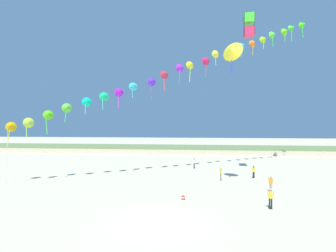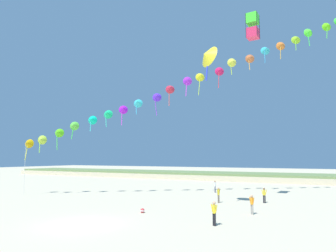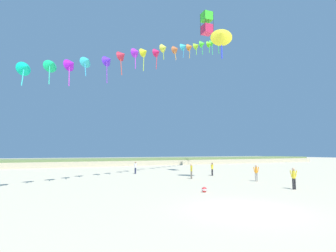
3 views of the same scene
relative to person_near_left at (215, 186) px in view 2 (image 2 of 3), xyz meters
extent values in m
plane|color=beige|center=(-1.97, -21.84, -0.88)|extent=(240.00, 240.00, 0.00)
cube|color=beige|center=(-1.97, 24.05, -0.39)|extent=(120.00, 12.44, 0.97)
cube|color=#6B844C|center=(-1.97, 24.05, 0.23)|extent=(120.00, 10.58, 0.55)
cylinder|color=#282D4C|center=(-0.03, 0.06, -0.49)|extent=(0.11, 0.11, 0.76)
cylinder|color=#282D4C|center=(0.03, -0.06, -0.49)|extent=(0.11, 0.11, 0.76)
cylinder|color=white|center=(0.00, 0.00, 0.16)|extent=(0.20, 0.20, 0.54)
cylinder|color=white|center=(-0.07, 0.16, 0.20)|extent=(0.14, 0.20, 0.51)
cylinder|color=white|center=(0.07, -0.16, 0.20)|extent=(0.14, 0.20, 0.51)
sphere|color=#9E7051|center=(0.00, 0.00, 0.54)|extent=(0.21, 0.21, 0.21)
cylinder|color=gray|center=(7.38, -13.01, -0.49)|extent=(0.11, 0.11, 0.77)
cylinder|color=gray|center=(7.49, -13.09, -0.49)|extent=(0.11, 0.11, 0.77)
cylinder|color=orange|center=(7.43, -13.05, 0.17)|extent=(0.20, 0.20, 0.55)
cylinder|color=orange|center=(7.29, -12.95, 0.21)|extent=(0.19, 0.17, 0.52)
cylinder|color=orange|center=(7.58, -13.15, 0.21)|extent=(0.19, 0.17, 0.52)
sphere|color=tan|center=(7.43, -13.05, 0.56)|extent=(0.21, 0.21, 0.21)
cylinder|color=#726656|center=(3.19, -8.30, -0.49)|extent=(0.11, 0.11, 0.77)
cylinder|color=#726656|center=(3.16, -8.43, -0.49)|extent=(0.11, 0.11, 0.77)
cylinder|color=yellow|center=(3.18, -8.37, 0.17)|extent=(0.20, 0.20, 0.55)
cylinder|color=yellow|center=(3.21, -8.19, 0.21)|extent=(0.11, 0.19, 0.52)
cylinder|color=yellow|center=(3.14, -8.54, 0.21)|extent=(0.11, 0.19, 0.52)
sphere|color=tan|center=(3.18, -8.37, 0.55)|extent=(0.21, 0.21, 0.21)
cylinder|color=black|center=(7.16, -6.35, -0.50)|extent=(0.11, 0.11, 0.75)
cylinder|color=black|center=(7.28, -6.30, -0.50)|extent=(0.11, 0.11, 0.75)
cylinder|color=yellow|center=(7.22, -6.33, 0.14)|extent=(0.20, 0.20, 0.53)
cylinder|color=yellow|center=(7.06, -6.39, 0.18)|extent=(0.19, 0.13, 0.51)
cylinder|color=yellow|center=(7.38, -6.27, 0.18)|extent=(0.19, 0.13, 0.51)
sphere|color=brown|center=(7.22, -6.33, 0.51)|extent=(0.20, 0.20, 0.20)
cylinder|color=black|center=(6.13, -18.22, -0.48)|extent=(0.12, 0.12, 0.80)
cylinder|color=black|center=(6.00, -18.17, -0.48)|extent=(0.12, 0.12, 0.80)
cylinder|color=yellow|center=(6.06, -18.20, 0.20)|extent=(0.21, 0.21, 0.57)
cylinder|color=yellow|center=(6.23, -18.27, 0.25)|extent=(0.20, 0.15, 0.54)
cylinder|color=yellow|center=(5.90, -18.13, 0.25)|extent=(0.20, 0.15, 0.54)
sphere|color=tan|center=(6.06, -18.20, 0.60)|extent=(0.22, 0.22, 0.22)
cone|color=#C99D0A|center=(-19.13, -13.22, 5.35)|extent=(1.34, 1.21, 1.19)
cylinder|color=yellow|center=(-19.27, -13.29, 4.20)|extent=(0.26, 0.21, 1.85)
cone|color=#A7D036|center=(-17.42, -12.74, 5.73)|extent=(1.30, 1.14, 1.11)
cylinder|color=#8EE539|center=(-17.56, -12.81, 4.84)|extent=(0.22, 0.24, 1.35)
cone|color=#55CB19|center=(-15.93, -11.48, 6.66)|extent=(1.37, 1.26, 1.19)
cylinder|color=#4AE539|center=(-16.06, -11.55, 5.47)|extent=(0.29, 0.13, 1.94)
cone|color=#5AC839|center=(-13.97, -10.95, 7.49)|extent=(1.39, 1.31, 1.20)
cylinder|color=#39E53B|center=(-14.11, -11.02, 6.54)|extent=(0.24, 0.19, 1.46)
cone|color=#0AD3A3|center=(-12.17, -9.83, 8.21)|extent=(1.34, 1.19, 1.16)
cylinder|color=#39E5E5|center=(-12.30, -9.89, 7.39)|extent=(0.17, 0.10, 1.21)
cone|color=#16D077|center=(-10.36, -9.14, 8.92)|extent=(1.34, 1.22, 1.21)
cylinder|color=#39E5BC|center=(-10.49, -9.21, 7.99)|extent=(0.09, 0.20, 1.43)
cone|color=#A417DD|center=(-8.79, -8.12, 9.52)|extent=(1.40, 1.33, 1.21)
cylinder|color=#DD39E5|center=(-8.92, -8.19, 8.41)|extent=(0.11, 0.16, 1.79)
cone|color=#31C7C9|center=(-7.33, -7.17, 10.34)|extent=(1.34, 1.23, 1.22)
cylinder|color=#39B9E5|center=(-7.46, -7.24, 9.49)|extent=(0.18, 0.20, 1.27)
cone|color=#5B28E7|center=(-5.12, -6.22, 11.06)|extent=(1.39, 1.30, 1.20)
cylinder|color=#9039E5|center=(-5.26, -6.29, 9.77)|extent=(0.21, 0.33, 2.14)
cone|color=red|center=(-3.55, -5.72, 12.01)|extent=(1.42, 1.36, 1.23)
cylinder|color=#E54C39|center=(-3.69, -5.79, 10.80)|extent=(0.19, 0.31, 2.00)
cone|color=#9C26DD|center=(-1.68, -4.77, 13.00)|extent=(1.30, 1.12, 1.12)
cylinder|color=#D139E5|center=(-1.81, -4.84, 11.89)|extent=(0.13, 0.29, 1.77)
cone|color=yellow|center=(-0.35, -3.84, 13.58)|extent=(1.38, 1.30, 1.20)
cylinder|color=#BBE539|center=(-0.49, -3.91, 12.28)|extent=(0.21, 0.30, 2.17)
cone|color=#D11753|center=(1.77, -2.73, 14.31)|extent=(1.33, 1.18, 1.15)
cylinder|color=#E53947|center=(1.64, -2.80, 13.09)|extent=(0.18, 0.10, 1.99)
cone|color=#DDE240|center=(3.12, -1.88, 15.44)|extent=(1.29, 1.08, 1.10)
cylinder|color=#B6E539|center=(2.99, -1.95, 14.51)|extent=(0.18, 0.20, 1.42)
cone|color=#C06133|center=(5.21, -1.19, 15.85)|extent=(1.29, 1.08, 1.13)
cylinder|color=gold|center=(5.07, -1.26, 14.95)|extent=(0.20, 0.24, 1.37)
cone|color=#30B6C5|center=(6.94, -0.37, 16.88)|extent=(1.37, 1.26, 1.21)
cylinder|color=#39ABE5|center=(6.81, -0.44, 15.92)|extent=(0.10, 0.25, 1.48)
cone|color=orange|center=(8.65, 0.78, 17.54)|extent=(1.31, 1.14, 1.14)
cylinder|color=gold|center=(8.52, 0.71, 16.53)|extent=(0.13, 0.15, 1.59)
cone|color=#94D624|center=(10.36, 1.63, 18.35)|extent=(1.35, 1.23, 1.21)
cylinder|color=#7CE539|center=(10.23, 1.56, 17.48)|extent=(0.10, 0.12, 1.30)
cone|color=#45EF2E|center=(11.83, 2.22, 19.17)|extent=(1.32, 1.20, 1.12)
cylinder|color=#39E54D|center=(11.70, 2.15, 18.14)|extent=(0.21, 0.13, 1.62)
cone|color=#5FDD14|center=(13.88, 3.14, 19.90)|extent=(1.31, 1.15, 1.13)
cylinder|color=#4FE539|center=(13.75, 3.07, 18.96)|extent=(0.19, 0.11, 1.44)
cylinder|color=silver|center=(-19.50, -13.21, 2.13)|extent=(0.58, 0.56, 6.01)
cube|color=#DA2952|center=(6.65, -6.51, 16.62)|extent=(1.21, 1.21, 1.07)
cube|color=#40E52D|center=(6.65, -6.51, 18.23)|extent=(1.21, 1.21, 1.07)
cylinder|color=black|center=(7.26, -5.98, 17.43)|extent=(0.04, 0.04, 2.67)
cylinder|color=black|center=(6.12, -5.90, 17.43)|extent=(0.04, 0.04, 2.67)
cylinder|color=black|center=(6.04, -7.03, 17.43)|extent=(0.04, 0.04, 2.67)
cylinder|color=black|center=(7.18, -7.11, 17.43)|extent=(0.04, 0.04, 2.67)
cone|color=yellow|center=(3.81, -12.93, 12.72)|extent=(2.38, 2.15, 2.13)
cone|color=blue|center=(3.81, -12.93, 12.74)|extent=(1.33, 1.22, 1.19)
cylinder|color=blue|center=(3.81, -12.93, 11.41)|extent=(0.23, 0.26, 2.02)
sphere|color=red|center=(-0.65, -16.41, -0.70)|extent=(0.36, 0.36, 0.36)
cylinder|color=white|center=(-0.65, -16.41, -0.70)|extent=(0.36, 0.36, 0.09)
camera|label=1|loc=(0.68, -38.70, 5.42)|focal=28.00mm
camera|label=2|loc=(12.70, -37.56, 3.58)|focal=32.00mm
camera|label=3|loc=(-10.89, -31.76, 1.88)|focal=28.00mm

